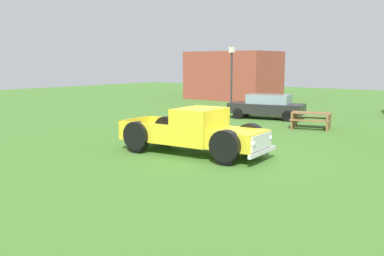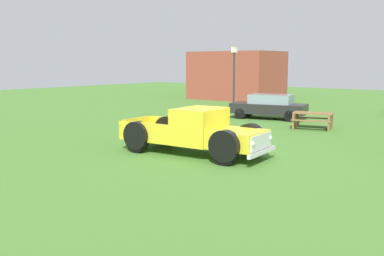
# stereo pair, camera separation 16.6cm
# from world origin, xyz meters

# --- Properties ---
(ground_plane) EXTENTS (80.00, 80.00, 0.00)m
(ground_plane) POSITION_xyz_m (0.00, 0.00, 0.00)
(ground_plane) COLOR #477A2D
(pickup_truck_foreground) EXTENTS (5.36, 2.41, 1.59)m
(pickup_truck_foreground) POSITION_xyz_m (-0.60, -0.55, 0.76)
(pickup_truck_foreground) COLOR yellow
(pickup_truck_foreground) RESTS_ON ground_plane
(sedan_distant_b) EXTENTS (4.35, 2.51, 1.36)m
(sedan_distant_b) POSITION_xyz_m (-3.55, 9.57, 0.72)
(sedan_distant_b) COLOR black
(sedan_distant_b) RESTS_ON ground_plane
(lamp_post_near) EXTENTS (0.36, 0.36, 4.16)m
(lamp_post_near) POSITION_xyz_m (-7.17, 11.50, 2.18)
(lamp_post_near) COLOR #2D2D33
(lamp_post_near) RESTS_ON ground_plane
(picnic_table) EXTENTS (2.12, 1.89, 0.78)m
(picnic_table) POSITION_xyz_m (-0.10, 7.52, 0.49)
(picnic_table) COLOR olive
(picnic_table) RESTS_ON ground_plane
(brick_pavilion) EXTENTS (7.16, 4.87, 4.02)m
(brick_pavilion) POSITION_xyz_m (-12.28, 19.73, 2.01)
(brick_pavilion) COLOR brown
(brick_pavilion) RESTS_ON ground_plane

